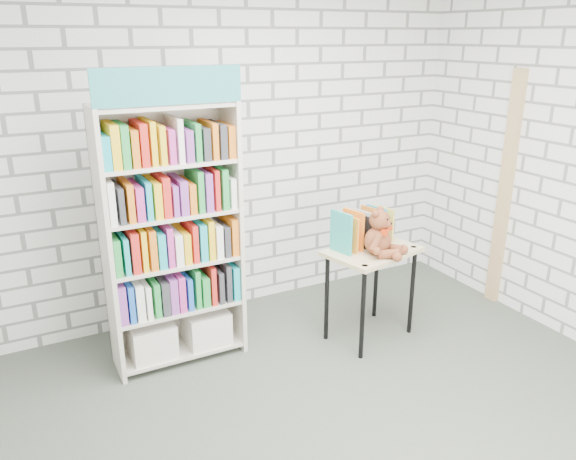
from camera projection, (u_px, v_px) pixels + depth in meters
name	position (u px, v px, depth m)	size (l,w,h in m)	color
ground	(349.00, 432.00, 3.53)	(4.50, 4.50, 0.00)	#42493E
room_shell	(361.00, 151.00, 2.94)	(4.52, 4.02, 2.81)	silver
bookshelf	(172.00, 236.00, 4.04)	(0.97, 0.38, 2.17)	beige
display_table	(372.00, 262.00, 4.44)	(0.81, 0.64, 0.76)	tan
table_books	(362.00, 228.00, 4.44)	(0.53, 0.33, 0.30)	teal
teddy_bear	(381.00, 236.00, 4.26)	(0.36, 0.35, 0.37)	brown
door_trim	(505.00, 192.00, 4.95)	(0.05, 0.12, 2.10)	tan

